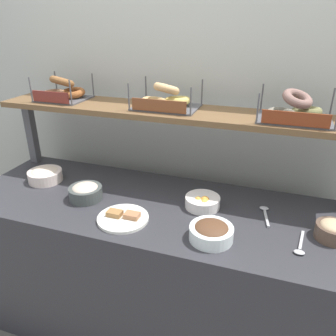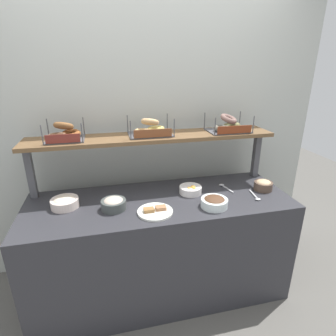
% 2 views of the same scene
% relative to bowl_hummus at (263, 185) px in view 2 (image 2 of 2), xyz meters
% --- Properties ---
extents(ground_plane, '(8.00, 8.00, 0.00)m').
position_rel_bowl_hummus_xyz_m(ground_plane, '(-0.84, 0.02, -0.89)').
color(ground_plane, '#595651').
extents(back_wall, '(3.17, 0.06, 2.40)m').
position_rel_bowl_hummus_xyz_m(back_wall, '(-0.84, 0.57, 0.31)').
color(back_wall, '#B2B6AE').
rests_on(back_wall, ground_plane).
extents(deli_counter, '(1.97, 0.70, 0.85)m').
position_rel_bowl_hummus_xyz_m(deli_counter, '(-0.84, 0.02, -0.47)').
color(deli_counter, '#2D2D33').
rests_on(deli_counter, ground_plane).
extents(shelf_riser_left, '(0.05, 0.05, 0.40)m').
position_rel_bowl_hummus_xyz_m(shelf_riser_left, '(-1.77, 0.29, 0.16)').
color(shelf_riser_left, '#4C4C51').
rests_on(shelf_riser_left, deli_counter).
extents(shelf_riser_right, '(0.05, 0.05, 0.40)m').
position_rel_bowl_hummus_xyz_m(shelf_riser_right, '(0.08, 0.29, 0.16)').
color(shelf_riser_right, '#4C4C51').
rests_on(shelf_riser_right, deli_counter).
extents(upper_shelf, '(1.93, 0.32, 0.03)m').
position_rel_bowl_hummus_xyz_m(upper_shelf, '(-0.84, 0.29, 0.37)').
color(upper_shelf, brown).
rests_on(upper_shelf, shelf_riser_left).
extents(bowl_hummus, '(0.15, 0.15, 0.08)m').
position_rel_bowl_hummus_xyz_m(bowl_hummus, '(0.00, 0.00, 0.00)').
color(bowl_hummus, brown).
rests_on(bowl_hummus, deli_counter).
extents(bowl_tuna_salad, '(0.17, 0.17, 0.09)m').
position_rel_bowl_hummus_xyz_m(bowl_tuna_salad, '(-1.19, -0.04, 0.00)').
color(bowl_tuna_salad, '#434847').
rests_on(bowl_tuna_salad, deli_counter).
extents(bowl_fruit_salad, '(0.17, 0.17, 0.07)m').
position_rel_bowl_hummus_xyz_m(bowl_fruit_salad, '(-0.59, 0.07, -0.01)').
color(bowl_fruit_salad, white).
rests_on(bowl_fruit_salad, deli_counter).
extents(bowl_chocolate_spread, '(0.19, 0.19, 0.08)m').
position_rel_bowl_hummus_xyz_m(bowl_chocolate_spread, '(-0.49, -0.17, -0.00)').
color(bowl_chocolate_spread, white).
rests_on(bowl_chocolate_spread, deli_counter).
extents(bowl_potato_salad, '(0.19, 0.19, 0.08)m').
position_rel_bowl_hummus_xyz_m(bowl_potato_salad, '(-1.52, 0.07, -0.00)').
color(bowl_potato_salad, silver).
rests_on(bowl_potato_salad, deli_counter).
extents(serving_plate_white, '(0.24, 0.24, 0.04)m').
position_rel_bowl_hummus_xyz_m(serving_plate_white, '(-0.92, -0.16, -0.03)').
color(serving_plate_white, white).
rests_on(serving_plate_white, deli_counter).
extents(serving_spoon_near_plate, '(0.06, 0.17, 0.01)m').
position_rel_bowl_hummus_xyz_m(serving_spoon_near_plate, '(-0.29, 0.11, -0.03)').
color(serving_spoon_near_plate, '#B7B7BC').
rests_on(serving_spoon_near_plate, deli_counter).
extents(serving_spoon_by_edge, '(0.05, 0.18, 0.01)m').
position_rel_bowl_hummus_xyz_m(serving_spoon_by_edge, '(-0.13, -0.12, -0.03)').
color(serving_spoon_by_edge, '#B7B7BC').
rests_on(serving_spoon_by_edge, deli_counter).
extents(bagel_basket_cinnamon_raisin, '(0.27, 0.24, 0.15)m').
position_rel_bowl_hummus_xyz_m(bagel_basket_cinnamon_raisin, '(-1.49, 0.29, 0.44)').
color(bagel_basket_cinnamon_raisin, '#4C4C51').
rests_on(bagel_basket_cinnamon_raisin, upper_shelf).
extents(bagel_basket_plain, '(0.34, 0.27, 0.14)m').
position_rel_bowl_hummus_xyz_m(bagel_basket_plain, '(-0.86, 0.30, 0.43)').
color(bagel_basket_plain, '#4C4C51').
rests_on(bagel_basket_plain, upper_shelf).
extents(bagel_basket_poppy, '(0.34, 0.26, 0.15)m').
position_rel_bowl_hummus_xyz_m(bagel_basket_poppy, '(-0.22, 0.27, 0.43)').
color(bagel_basket_poppy, '#4C4C51').
rests_on(bagel_basket_poppy, upper_shelf).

